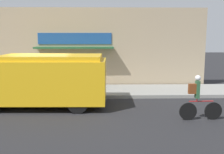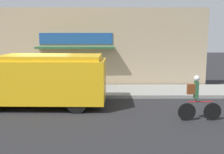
# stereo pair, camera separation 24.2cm
# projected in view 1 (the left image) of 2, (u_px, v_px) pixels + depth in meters

# --- Properties ---
(ground_plane) EXTENTS (70.00, 70.00, 0.00)m
(ground_plane) POSITION_uv_depth(u_px,v_px,m) (44.00, 99.00, 12.58)
(ground_plane) COLOR #232326
(sidewalk) EXTENTS (28.00, 2.87, 0.16)m
(sidewalk) POSITION_uv_depth(u_px,v_px,m) (50.00, 91.00, 13.98)
(sidewalk) COLOR gray
(sidewalk) RESTS_ON ground_plane
(storefront) EXTENTS (17.71, 0.97, 4.61)m
(storefront) POSITION_uv_depth(u_px,v_px,m) (55.00, 48.00, 15.21)
(storefront) COLOR tan
(storefront) RESTS_ON ground_plane
(school_bus) EXTENTS (5.72, 2.81, 2.22)m
(school_bus) POSITION_uv_depth(u_px,v_px,m) (45.00, 80.00, 11.10)
(school_bus) COLOR yellow
(school_bus) RESTS_ON ground_plane
(cyclist) EXTENTS (1.58, 0.20, 1.64)m
(cyclist) POSITION_uv_depth(u_px,v_px,m) (198.00, 99.00, 9.37)
(cyclist) COLOR black
(cyclist) RESTS_ON ground_plane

